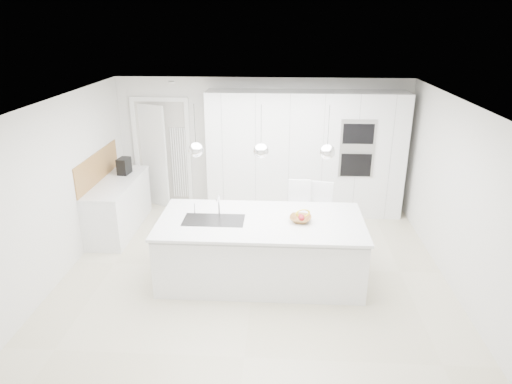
# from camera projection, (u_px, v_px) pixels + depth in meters

# --- Properties ---
(floor) EXTENTS (5.50, 5.50, 0.00)m
(floor) POSITION_uv_depth(u_px,v_px,m) (255.00, 267.00, 6.85)
(floor) COLOR beige
(floor) RESTS_ON ground
(wall_back) EXTENTS (5.50, 0.00, 5.50)m
(wall_back) POSITION_uv_depth(u_px,v_px,m) (263.00, 144.00, 8.74)
(wall_back) COLOR silver
(wall_back) RESTS_ON ground
(wall_left) EXTENTS (0.00, 5.00, 5.00)m
(wall_left) POSITION_uv_depth(u_px,v_px,m) (64.00, 186.00, 6.55)
(wall_left) COLOR silver
(wall_left) RESTS_ON ground
(ceiling) EXTENTS (5.50, 5.50, 0.00)m
(ceiling) POSITION_uv_depth(u_px,v_px,m) (255.00, 100.00, 5.96)
(ceiling) COLOR white
(ceiling) RESTS_ON wall_back
(tall_cabinets) EXTENTS (3.60, 0.60, 2.30)m
(tall_cabinets) POSITION_uv_depth(u_px,v_px,m) (305.00, 154.00, 8.45)
(tall_cabinets) COLOR white
(tall_cabinets) RESTS_ON floor
(oven_stack) EXTENTS (0.62, 0.04, 1.05)m
(oven_stack) POSITION_uv_depth(u_px,v_px,m) (357.00, 149.00, 8.04)
(oven_stack) COLOR #A5A5A8
(oven_stack) RESTS_ON tall_cabinets
(doorway_frame) EXTENTS (1.11, 0.08, 2.13)m
(doorway_frame) POSITION_uv_depth(u_px,v_px,m) (163.00, 154.00, 8.90)
(doorway_frame) COLOR white
(doorway_frame) RESTS_ON floor
(hallway_door) EXTENTS (0.76, 0.38, 2.00)m
(hallway_door) POSITION_uv_depth(u_px,v_px,m) (150.00, 156.00, 8.87)
(hallway_door) COLOR white
(hallway_door) RESTS_ON floor
(radiator) EXTENTS (0.32, 0.04, 1.40)m
(radiator) POSITION_uv_depth(u_px,v_px,m) (179.00, 163.00, 8.93)
(radiator) COLOR white
(radiator) RESTS_ON floor
(left_base_cabinets) EXTENTS (0.60, 1.80, 0.86)m
(left_base_cabinets) POSITION_uv_depth(u_px,v_px,m) (119.00, 207.00, 7.95)
(left_base_cabinets) COLOR white
(left_base_cabinets) RESTS_ON floor
(left_worktop) EXTENTS (0.62, 1.82, 0.04)m
(left_worktop) POSITION_uv_depth(u_px,v_px,m) (116.00, 182.00, 7.79)
(left_worktop) COLOR white
(left_worktop) RESTS_ON left_base_cabinets
(oak_backsplash) EXTENTS (0.02, 1.80, 0.50)m
(oak_backsplash) POSITION_uv_depth(u_px,v_px,m) (98.00, 167.00, 7.71)
(oak_backsplash) COLOR #A47134
(oak_backsplash) RESTS_ON wall_left
(island_base) EXTENTS (2.80, 1.20, 0.86)m
(island_base) POSITION_uv_depth(u_px,v_px,m) (261.00, 252.00, 6.41)
(island_base) COLOR white
(island_base) RESTS_ON floor
(island_worktop) EXTENTS (2.84, 1.40, 0.04)m
(island_worktop) POSITION_uv_depth(u_px,v_px,m) (261.00, 221.00, 6.30)
(island_worktop) COLOR white
(island_worktop) RESTS_ON island_base
(island_sink) EXTENTS (0.84, 0.44, 0.18)m
(island_sink) POSITION_uv_depth(u_px,v_px,m) (214.00, 225.00, 6.31)
(island_sink) COLOR #3F3F42
(island_sink) RESTS_ON island_worktop
(island_tap) EXTENTS (0.02, 0.02, 0.30)m
(island_tap) POSITION_uv_depth(u_px,v_px,m) (219.00, 205.00, 6.41)
(island_tap) COLOR white
(island_tap) RESTS_ON island_worktop
(pendant_left) EXTENTS (0.20, 0.20, 0.20)m
(pendant_left) POSITION_uv_depth(u_px,v_px,m) (196.00, 150.00, 5.94)
(pendant_left) COLOR white
(pendant_left) RESTS_ON ceiling
(pendant_mid) EXTENTS (0.20, 0.20, 0.20)m
(pendant_mid) POSITION_uv_depth(u_px,v_px,m) (261.00, 151.00, 5.89)
(pendant_mid) COLOR white
(pendant_mid) RESTS_ON ceiling
(pendant_right) EXTENTS (0.20, 0.20, 0.20)m
(pendant_right) POSITION_uv_depth(u_px,v_px,m) (327.00, 152.00, 5.84)
(pendant_right) COLOR white
(pendant_right) RESTS_ON ceiling
(fruit_bowl) EXTENTS (0.34, 0.34, 0.07)m
(fruit_bowl) POSITION_uv_depth(u_px,v_px,m) (300.00, 219.00, 6.23)
(fruit_bowl) COLOR #A47134
(fruit_bowl) RESTS_ON island_worktop
(espresso_machine) EXTENTS (0.21, 0.29, 0.29)m
(espresso_machine) POSITION_uv_depth(u_px,v_px,m) (124.00, 166.00, 8.11)
(espresso_machine) COLOR black
(espresso_machine) RESTS_ON left_worktop
(bar_stool_left) EXTENTS (0.38, 0.52, 1.12)m
(bar_stool_left) POSITION_uv_depth(u_px,v_px,m) (299.00, 217.00, 7.22)
(bar_stool_left) COLOR white
(bar_stool_left) RESTS_ON floor
(bar_stool_right) EXTENTS (0.44, 0.55, 1.08)m
(bar_stool_right) POSITION_uv_depth(u_px,v_px,m) (322.00, 217.00, 7.25)
(bar_stool_right) COLOR white
(bar_stool_right) RESTS_ON floor
(apple_a) EXTENTS (0.09, 0.09, 0.09)m
(apple_a) POSITION_uv_depth(u_px,v_px,m) (301.00, 218.00, 6.19)
(apple_a) COLOR maroon
(apple_a) RESTS_ON fruit_bowl
(apple_b) EXTENTS (0.08, 0.08, 0.08)m
(apple_b) POSITION_uv_depth(u_px,v_px,m) (302.00, 218.00, 6.17)
(apple_b) COLOR maroon
(apple_b) RESTS_ON fruit_bowl
(apple_c) EXTENTS (0.07, 0.07, 0.07)m
(apple_c) POSITION_uv_depth(u_px,v_px,m) (300.00, 216.00, 6.24)
(apple_c) COLOR maroon
(apple_c) RESTS_ON fruit_bowl
(banana_bunch) EXTENTS (0.24, 0.17, 0.21)m
(banana_bunch) POSITION_uv_depth(u_px,v_px,m) (303.00, 213.00, 6.22)
(banana_bunch) COLOR yellow
(banana_bunch) RESTS_ON fruit_bowl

